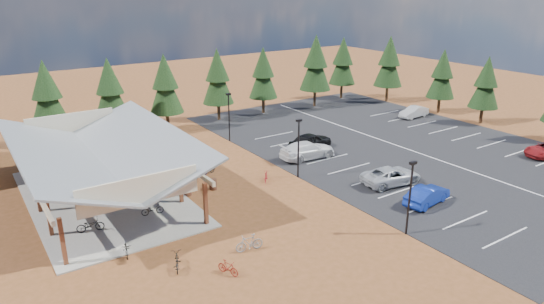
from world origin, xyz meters
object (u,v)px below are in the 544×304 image
object	(u,v)px
lamp_post_0	(410,193)
bike_11	(228,268)
trash_bin_1	(213,184)
trash_bin_0	(188,190)
car_3	(308,150)
bike_0	(90,225)
lamp_post_2	(229,114)
bike_14	(202,167)
car_4	(310,141)
bike_6	(124,178)
bike_16	(208,169)
bike_pavilion	(99,151)
lamp_post_1	(299,144)
bike_1	(86,197)
car_1	(427,195)
car_9	(414,112)
bike_3	(61,173)
bike_8	(127,249)
bike_4	(152,209)
bike_13	(249,243)
bike_12	(177,261)
bike_2	(58,189)
bike_15	(266,177)
bike_5	(125,198)
bike_7	(107,163)
car_2	(391,176)

from	to	relation	value
lamp_post_0	bike_11	xyz separation A→B (m)	(-12.10, 2.45, -2.53)
trash_bin_1	trash_bin_0	bearing A→B (deg)	177.49
lamp_post_0	car_3	bearing A→B (deg)	76.88
bike_0	lamp_post_2	bearing A→B (deg)	-41.43
bike_14	car_4	xyz separation A→B (m)	(11.78, -0.36, 0.40)
lamp_post_0	car_3	xyz separation A→B (m)	(3.56, 15.28, -2.13)
bike_6	car_3	world-z (taller)	car_3
bike_11	bike_16	bearing A→B (deg)	46.12
bike_pavilion	trash_bin_1	world-z (taller)	bike_pavilion
lamp_post_1	bike_1	distance (m)	17.24
lamp_post_2	bike_pavilion	bearing A→B (deg)	-154.98
car_1	car_9	distance (m)	25.49
car_1	car_3	distance (m)	13.03
bike_3	bike_8	distance (m)	14.88
bike_4	bike_13	distance (m)	8.58
bike_1	bike_4	bearing A→B (deg)	-131.74
bike_1	bike_12	world-z (taller)	bike_1
car_4	bike_0	bearing A→B (deg)	93.13
car_9	car_1	bearing A→B (deg)	-50.01
bike_1	bike_2	size ratio (longest dim) A/B	1.20
lamp_post_0	bike_6	world-z (taller)	lamp_post_0
bike_4	bike_6	world-z (taller)	bike_4
trash_bin_1	bike_11	xyz separation A→B (m)	(-4.86, -11.27, -0.01)
bike_8	lamp_post_1	bearing A→B (deg)	29.02
bike_4	bike_2	bearing A→B (deg)	42.81
bike_1	bike_15	size ratio (longest dim) A/B	1.23
lamp_post_2	bike_6	size ratio (longest dim) A/B	3.31
bike_4	car_4	bearing A→B (deg)	-63.62
lamp_post_0	bike_16	distance (m)	18.08
lamp_post_0	car_4	distance (m)	18.16
lamp_post_2	bike_1	bearing A→B (deg)	-155.51
bike_13	bike_14	distance (m)	13.99
bike_4	car_3	world-z (taller)	car_3
lamp_post_2	bike_8	bearing A→B (deg)	-134.98
bike_2	bike_14	world-z (taller)	bike_14
bike_5	bike_7	size ratio (longest dim) A/B	0.92
lamp_post_0	bike_15	size ratio (longest dim) A/B	3.49
bike_12	bike_4	bearing A→B (deg)	-78.08
bike_pavilion	bike_2	distance (m)	5.10
lamp_post_2	car_2	world-z (taller)	lamp_post_2
bike_3	lamp_post_2	bearing A→B (deg)	-92.71
lamp_post_1	bike_2	bearing A→B (deg)	156.94
lamp_post_2	car_4	size ratio (longest dim) A/B	1.05
lamp_post_2	car_9	xyz separation A→B (m)	(23.51, -4.36, -2.26)
bike_11	bike_15	world-z (taller)	same
car_1	trash_bin_1	bearing A→B (deg)	37.78
bike_8	car_4	world-z (taller)	car_4
bike_1	car_2	distance (m)	24.11
bike_12	bike_14	xyz separation A→B (m)	(7.90, 12.92, 0.01)
trash_bin_1	bike_16	distance (m)	3.26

